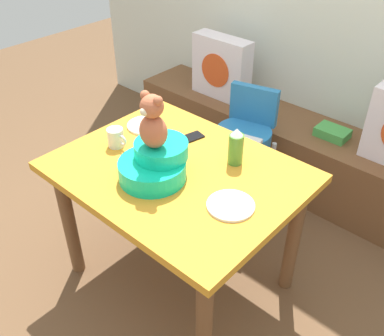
# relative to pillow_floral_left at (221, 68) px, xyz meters

# --- Properties ---
(ground_plane) EXTENTS (8.00, 8.00, 0.00)m
(ground_plane) POSITION_rel_pillow_floral_left_xyz_m (0.67, -1.16, -0.68)
(ground_plane) COLOR brown
(window_bench) EXTENTS (2.60, 0.44, 0.46)m
(window_bench) POSITION_rel_pillow_floral_left_xyz_m (0.67, 0.02, -0.45)
(window_bench) COLOR brown
(window_bench) RESTS_ON ground_plane
(pillow_floral_left) EXTENTS (0.44, 0.15, 0.44)m
(pillow_floral_left) POSITION_rel_pillow_floral_left_xyz_m (0.00, 0.00, 0.00)
(pillow_floral_left) COLOR silver
(pillow_floral_left) RESTS_ON window_bench
(book_stack) EXTENTS (0.20, 0.14, 0.06)m
(book_stack) POSITION_rel_pillow_floral_left_xyz_m (0.89, 0.02, -0.19)
(book_stack) COLOR green
(book_stack) RESTS_ON window_bench
(dining_table) EXTENTS (1.11, 0.87, 0.74)m
(dining_table) POSITION_rel_pillow_floral_left_xyz_m (0.67, -1.16, -0.06)
(dining_table) COLOR orange
(dining_table) RESTS_ON ground_plane
(highchair) EXTENTS (0.40, 0.50, 0.79)m
(highchair) POSITION_rel_pillow_floral_left_xyz_m (0.52, -0.42, -0.16)
(highchair) COLOR #2672B2
(highchair) RESTS_ON ground_plane
(infant_seat_teal) EXTENTS (0.30, 0.33, 0.16)m
(infant_seat_teal) POSITION_rel_pillow_floral_left_xyz_m (0.64, -1.27, 0.13)
(infant_seat_teal) COLOR #0EC99B
(infant_seat_teal) RESTS_ON dining_table
(teddy_bear) EXTENTS (0.13, 0.12, 0.25)m
(teddy_bear) POSITION_rel_pillow_floral_left_xyz_m (0.64, -1.27, 0.34)
(teddy_bear) COLOR #B65E3D
(teddy_bear) RESTS_ON infant_seat_teal
(ketchup_bottle) EXTENTS (0.07, 0.07, 0.18)m
(ketchup_bottle) POSITION_rel_pillow_floral_left_xyz_m (0.84, -0.95, 0.15)
(ketchup_bottle) COLOR #4C8C33
(ketchup_bottle) RESTS_ON dining_table
(coffee_mug) EXTENTS (0.12, 0.08, 0.09)m
(coffee_mug) POSITION_rel_pillow_floral_left_xyz_m (0.32, -1.22, 0.11)
(coffee_mug) COLOR silver
(coffee_mug) RESTS_ON dining_table
(dinner_plate_near) EXTENTS (0.20, 0.20, 0.01)m
(dinner_plate_near) POSITION_rel_pillow_floral_left_xyz_m (1.02, -1.21, 0.07)
(dinner_plate_near) COLOR white
(dinner_plate_near) RESTS_ON dining_table
(dinner_plate_far) EXTENTS (0.20, 0.20, 0.01)m
(dinner_plate_far) POSITION_rel_pillow_floral_left_xyz_m (0.28, -1.00, 0.07)
(dinner_plate_far) COLOR white
(dinner_plate_far) RESTS_ON dining_table
(cell_phone) EXTENTS (0.10, 0.16, 0.01)m
(cell_phone) POSITION_rel_pillow_floral_left_xyz_m (0.54, -0.93, 0.06)
(cell_phone) COLOR black
(cell_phone) RESTS_ON dining_table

